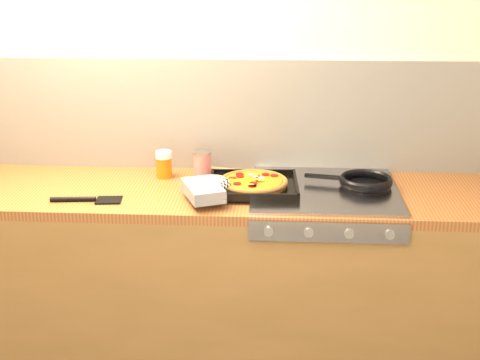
# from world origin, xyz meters

# --- Properties ---
(room_shell) EXTENTS (3.20, 3.20, 3.20)m
(room_shell) POSITION_xyz_m (0.00, 1.39, 1.15)
(room_shell) COLOR white
(room_shell) RESTS_ON ground
(counter_run) EXTENTS (3.20, 0.62, 0.90)m
(counter_run) POSITION_xyz_m (0.00, 1.10, 0.45)
(counter_run) COLOR olive
(counter_run) RESTS_ON ground
(stovetop) EXTENTS (0.60, 0.56, 0.02)m
(stovetop) POSITION_xyz_m (0.45, 1.10, 0.91)
(stovetop) COLOR #97969B
(stovetop) RESTS_ON counter_run
(pizza_on_tray) EXTENTS (0.48, 0.43, 0.06)m
(pizza_on_tray) POSITION_xyz_m (0.10, 1.05, 0.94)
(pizza_on_tray) COLOR black
(pizza_on_tray) RESTS_ON stovetop
(frying_pan) EXTENTS (0.38, 0.26, 0.04)m
(frying_pan) POSITION_xyz_m (0.62, 1.13, 0.94)
(frying_pan) COLOR black
(frying_pan) RESTS_ON stovetop
(tomato_can) EXTENTS (0.09, 0.09, 0.11)m
(tomato_can) POSITION_xyz_m (-0.08, 1.27, 0.96)
(tomato_can) COLOR #AA0D18
(tomato_can) RESTS_ON counter_run
(juice_glass) EXTENTS (0.08, 0.08, 0.12)m
(juice_glass) POSITION_xyz_m (-0.24, 1.24, 0.96)
(juice_glass) COLOR orange
(juice_glass) RESTS_ON counter_run
(wooden_spoon) EXTENTS (0.30, 0.10, 0.02)m
(wooden_spoon) POSITION_xyz_m (0.11, 1.31, 0.91)
(wooden_spoon) COLOR #A86E47
(wooden_spoon) RESTS_ON counter_run
(black_spatula) EXTENTS (0.29, 0.09, 0.02)m
(black_spatula) POSITION_xyz_m (-0.50, 0.93, 0.91)
(black_spatula) COLOR black
(black_spatula) RESTS_ON counter_run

